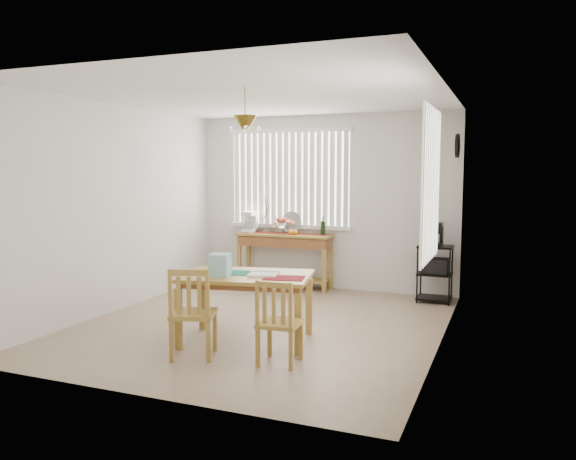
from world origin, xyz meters
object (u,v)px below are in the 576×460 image
at_px(wire_cart, 435,268).
at_px(chair_left, 193,313).
at_px(dining_table, 246,282).
at_px(cart_items, 436,235).
at_px(sideboard, 285,247).
at_px(chair_right, 279,323).

xyz_separation_m(wire_cart, chair_left, (-1.83, -3.20, -0.04)).
bearing_deg(dining_table, wire_cart, 57.99).
bearing_deg(dining_table, cart_items, 58.07).
relative_size(sideboard, chair_left, 1.68).
distance_m(cart_items, dining_table, 3.02).
distance_m(wire_cart, cart_items, 0.45).
height_order(chair_left, chair_right, chair_left).
distance_m(dining_table, chair_right, 0.83).
height_order(cart_items, chair_left, cart_items).
distance_m(sideboard, cart_items, 2.26).
bearing_deg(wire_cart, chair_left, -119.85).
height_order(sideboard, dining_table, sideboard).
height_order(wire_cart, dining_table, wire_cart).
bearing_deg(cart_items, wire_cart, -90.00).
bearing_deg(sideboard, chair_right, -68.94).
bearing_deg(wire_cart, cart_items, 90.00).
height_order(wire_cart, cart_items, cart_items).
relative_size(dining_table, chair_left, 1.68).
bearing_deg(sideboard, wire_cart, -3.25).
xyz_separation_m(cart_items, chair_left, (-1.83, -3.20, -0.49)).
height_order(sideboard, cart_items, cart_items).
relative_size(sideboard, dining_table, 1.00).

